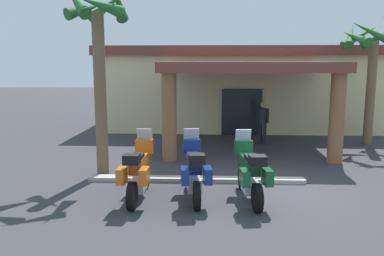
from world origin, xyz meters
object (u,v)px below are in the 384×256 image
motorcycle_blue (194,171)px  motorcycle_green (250,173)px  pedestrian (263,120)px  motel_building (239,86)px  motorcycle_orange (138,171)px  palm_tree_near_portico (372,50)px  palm_tree_roadside (99,44)px

motorcycle_blue → motorcycle_green: bearing=-100.3°
motorcycle_blue → pedestrian: (2.52, 6.74, 0.29)m
motel_building → motorcycle_orange: 11.73m
motel_building → motorcycle_green: bearing=-92.0°
motorcycle_green → palm_tree_near_portico: bearing=-45.1°
motorcycle_orange → pedestrian: size_ratio=1.29×
pedestrian → motel_building: bearing=47.1°
motorcycle_green → palm_tree_roadside: size_ratio=0.41×
motel_building → pedestrian: (0.68, -4.39, -1.08)m
motel_building → motorcycle_blue: motel_building is taller
pedestrian → motorcycle_blue: bearing=-162.2°
pedestrian → motorcycle_green: bearing=-151.5°
motorcycle_blue → palm_tree_near_portico: 10.05m
motorcycle_green → palm_tree_roadside: bearing=54.6°
motorcycle_blue → motorcycle_green: (1.34, -0.08, 0.00)m
motorcycle_orange → motorcycle_blue: (1.35, 0.08, 0.00)m
motorcycle_green → palm_tree_near_portico: 9.26m
palm_tree_near_portico → motel_building: bearing=138.6°
palm_tree_near_portico → palm_tree_roadside: size_ratio=0.93×
palm_tree_near_portico → motorcycle_orange: bearing=-139.3°
motorcycle_orange → motel_building: bearing=-14.1°
palm_tree_roadside → motorcycle_green: bearing=-28.0°
motorcycle_orange → palm_tree_near_portico: bearing=-47.5°
motel_building → motorcycle_blue: (-1.84, -11.13, -1.37)m
motorcycle_blue → pedestrian: pedestrian is taller
motorcycle_orange → pedestrian: 7.84m
motorcycle_green → palm_tree_roadside: palm_tree_roadside is taller
motel_building → motorcycle_green: motel_building is taller
motorcycle_orange → motorcycle_blue: size_ratio=1.00×
palm_tree_near_portico → palm_tree_roadside: (-9.50, -4.72, 0.06)m
motel_building → motorcycle_orange: bearing=-105.4°
motorcycle_green → motorcycle_blue: bearing=79.3°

